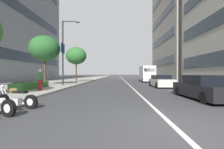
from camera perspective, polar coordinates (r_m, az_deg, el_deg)
name	(u,v)px	position (r m, az deg, el deg)	size (l,w,h in m)	color
ground_plane	(174,126)	(5.06, 21.34, -16.96)	(400.00, 400.00, 0.00)	#3A3A3D
sidewalk_right_plaza	(74,80)	(35.86, -13.56, -1.96)	(160.00, 9.24, 0.15)	#A39E93
lane_centre_stripe	(123,80)	(39.62, 4.13, -1.84)	(110.00, 0.16, 0.01)	silver
motorcycle_by_sign_pole	(16,99)	(8.15, -31.28, -7.45)	(0.70, 2.06, 1.08)	black
car_far_down_avenue	(203,88)	(10.72, 30.05, -4.27)	(4.64, 1.93, 1.41)	black
car_approaching_light	(161,81)	(18.33, 17.23, -2.37)	(4.25, 1.92, 1.35)	beige
delivery_van_ahead	(147,74)	(29.23, 12.45, 0.33)	(5.42, 2.27, 2.83)	silver
street_lamp_with_banners	(65,46)	(19.50, -16.49, 9.75)	(1.26, 2.13, 7.53)	#232326
clipped_hedge_bed	(31,85)	(15.97, -27.09, -3.55)	(4.65, 1.10, 0.56)	#337033
street_tree_by_lamp_post	(45,48)	(20.12, -23.10, 8.63)	(3.44, 3.44, 5.74)	#473323
street_tree_near_plaza_corner	(76,56)	(27.71, -12.79, 6.59)	(3.44, 3.44, 5.85)	#473323
pedestrian_on_plaza	(40,80)	(13.94, -24.59, -1.80)	(0.37, 0.46, 1.67)	maroon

